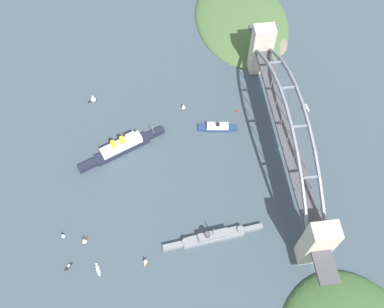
{
  "coord_description": "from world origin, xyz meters",
  "views": [
    {
      "loc": [
        -188.91,
        103.33,
        321.33
      ],
      "look_at": [
        0.0,
        80.38,
        8.0
      ],
      "focal_mm": 38.8,
      "sensor_mm": 36.0,
      "label": 1
    }
  ],
  "objects_px": {
    "seaplane_taxiing_near_bridge": "(306,109)",
    "channel_marker_buoy": "(238,111)",
    "small_boat_3": "(63,235)",
    "harbor_ferry_steamer": "(217,127)",
    "small_boat_6": "(69,266)",
    "small_boat_2": "(84,240)",
    "small_boat_0": "(183,106)",
    "naval_cruiser": "(212,237)",
    "small_boat_1": "(98,269)",
    "ocean_liner": "(122,147)",
    "small_boat_4": "(145,261)",
    "small_boat_5": "(93,98)",
    "harbor_arch_bridge": "(286,131)"
  },
  "relations": [
    {
      "from": "naval_cruiser",
      "to": "small_boat_6",
      "type": "bearing_deg",
      "value": 94.72
    },
    {
      "from": "seaplane_taxiing_near_bridge",
      "to": "small_boat_0",
      "type": "relative_size",
      "value": 1.22
    },
    {
      "from": "harbor_arch_bridge",
      "to": "small_boat_4",
      "type": "height_order",
      "value": "harbor_arch_bridge"
    },
    {
      "from": "harbor_ferry_steamer",
      "to": "channel_marker_buoy",
      "type": "xyz_separation_m",
      "value": [
        17.21,
        -22.5,
        -1.32
      ]
    },
    {
      "from": "small_boat_1",
      "to": "ocean_liner",
      "type": "bearing_deg",
      "value": -11.94
    },
    {
      "from": "small_boat_4",
      "to": "small_boat_5",
      "type": "height_order",
      "value": "small_boat_5"
    },
    {
      "from": "naval_cruiser",
      "to": "small_boat_2",
      "type": "relative_size",
      "value": 10.78
    },
    {
      "from": "seaplane_taxiing_near_bridge",
      "to": "small_boat_2",
      "type": "xyz_separation_m",
      "value": [
        -108.15,
        211.46,
        1.59
      ]
    },
    {
      "from": "naval_cruiser",
      "to": "small_boat_1",
      "type": "bearing_deg",
      "value": 98.9
    },
    {
      "from": "naval_cruiser",
      "to": "channel_marker_buoy",
      "type": "distance_m",
      "value": 130.55
    },
    {
      "from": "seaplane_taxiing_near_bridge",
      "to": "small_boat_0",
      "type": "xyz_separation_m",
      "value": [
        15.92,
        117.93,
        1.6
      ]
    },
    {
      "from": "seaplane_taxiing_near_bridge",
      "to": "small_boat_6",
      "type": "bearing_deg",
      "value": 119.55
    },
    {
      "from": "harbor_ferry_steamer",
      "to": "small_boat_0",
      "type": "height_order",
      "value": "harbor_ferry_steamer"
    },
    {
      "from": "naval_cruiser",
      "to": "small_boat_2",
      "type": "height_order",
      "value": "naval_cruiser"
    },
    {
      "from": "harbor_arch_bridge",
      "to": "small_boat_5",
      "type": "bearing_deg",
      "value": 65.24
    },
    {
      "from": "seaplane_taxiing_near_bridge",
      "to": "small_boat_4",
      "type": "relative_size",
      "value": 1.24
    },
    {
      "from": "ocean_liner",
      "to": "small_boat_0",
      "type": "distance_m",
      "value": 73.09
    },
    {
      "from": "channel_marker_buoy",
      "to": "seaplane_taxiing_near_bridge",
      "type": "bearing_deg",
      "value": -95.15
    },
    {
      "from": "small_boat_0",
      "to": "naval_cruiser",
      "type": "bearing_deg",
      "value": -176.24
    },
    {
      "from": "seaplane_taxiing_near_bridge",
      "to": "small_boat_3",
      "type": "distance_m",
      "value": 250.08
    },
    {
      "from": "harbor_ferry_steamer",
      "to": "small_boat_3",
      "type": "height_order",
      "value": "harbor_ferry_steamer"
    },
    {
      "from": "harbor_arch_bridge",
      "to": "small_boat_3",
      "type": "xyz_separation_m",
      "value": [
        -60.34,
        192.42,
        -26.88
      ]
    },
    {
      "from": "naval_cruiser",
      "to": "small_boat_1",
      "type": "height_order",
      "value": "naval_cruiser"
    },
    {
      "from": "small_boat_2",
      "to": "small_boat_1",
      "type": "bearing_deg",
      "value": -155.98
    },
    {
      "from": "small_boat_3",
      "to": "small_boat_6",
      "type": "xyz_separation_m",
      "value": [
        -25.22,
        -4.93,
        -2.19
      ]
    },
    {
      "from": "naval_cruiser",
      "to": "small_boat_3",
      "type": "distance_m",
      "value": 120.38
    },
    {
      "from": "naval_cruiser",
      "to": "harbor_ferry_steamer",
      "type": "bearing_deg",
      "value": -10.81
    },
    {
      "from": "seaplane_taxiing_near_bridge",
      "to": "channel_marker_buoy",
      "type": "relative_size",
      "value": 3.41
    },
    {
      "from": "small_boat_5",
      "to": "small_boat_6",
      "type": "bearing_deg",
      "value": 173.41
    },
    {
      "from": "harbor_ferry_steamer",
      "to": "small_boat_5",
      "type": "bearing_deg",
      "value": 67.59
    },
    {
      "from": "ocean_liner",
      "to": "small_boat_0",
      "type": "xyz_separation_m",
      "value": [
        40.99,
        -60.48,
        -2.21
      ]
    },
    {
      "from": "naval_cruiser",
      "to": "small_boat_0",
      "type": "relative_size",
      "value": 10.72
    },
    {
      "from": "small_boat_2",
      "to": "small_boat_3",
      "type": "height_order",
      "value": "small_boat_2"
    },
    {
      "from": "small_boat_3",
      "to": "small_boat_6",
      "type": "bearing_deg",
      "value": -168.95
    },
    {
      "from": "harbor_ferry_steamer",
      "to": "small_boat_3",
      "type": "xyz_separation_m",
      "value": [
        -90.35,
        139.61,
        0.43
      ]
    },
    {
      "from": "naval_cruiser",
      "to": "small_boat_4",
      "type": "xyz_separation_m",
      "value": [
        -13.14,
        54.72,
        0.26
      ]
    },
    {
      "from": "small_boat_6",
      "to": "small_boat_2",
      "type": "bearing_deg",
      "value": -33.09
    },
    {
      "from": "small_boat_1",
      "to": "channel_marker_buoy",
      "type": "distance_m",
      "value": 192.51
    },
    {
      "from": "ocean_liner",
      "to": "channel_marker_buoy",
      "type": "relative_size",
      "value": 29.19
    },
    {
      "from": "small_boat_0",
      "to": "harbor_ferry_steamer",
      "type": "bearing_deg",
      "value": -133.07
    },
    {
      "from": "small_boat_1",
      "to": "small_boat_6",
      "type": "xyz_separation_m",
      "value": [
        4.92,
        22.64,
        -0.27
      ]
    },
    {
      "from": "small_boat_5",
      "to": "channel_marker_buoy",
      "type": "bearing_deg",
      "value": -102.46
    },
    {
      "from": "small_boat_0",
      "to": "small_boat_1",
      "type": "distance_m",
      "value": 169.39
    },
    {
      "from": "harbor_ferry_steamer",
      "to": "small_boat_6",
      "type": "height_order",
      "value": "harbor_ferry_steamer"
    },
    {
      "from": "ocean_liner",
      "to": "small_boat_2",
      "type": "bearing_deg",
      "value": 158.31
    },
    {
      "from": "harbor_arch_bridge",
      "to": "channel_marker_buoy",
      "type": "height_order",
      "value": "harbor_arch_bridge"
    },
    {
      "from": "small_boat_4",
      "to": "small_boat_6",
      "type": "height_order",
      "value": "small_boat_4"
    },
    {
      "from": "harbor_arch_bridge",
      "to": "channel_marker_buoy",
      "type": "xyz_separation_m",
      "value": [
        47.22,
        30.32,
        -28.62
      ]
    },
    {
      "from": "small_boat_1",
      "to": "small_boat_3",
      "type": "xyz_separation_m",
      "value": [
        30.14,
        27.57,
        1.92
      ]
    },
    {
      "from": "small_boat_2",
      "to": "small_boat_0",
      "type": "bearing_deg",
      "value": -37.01
    }
  ]
}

